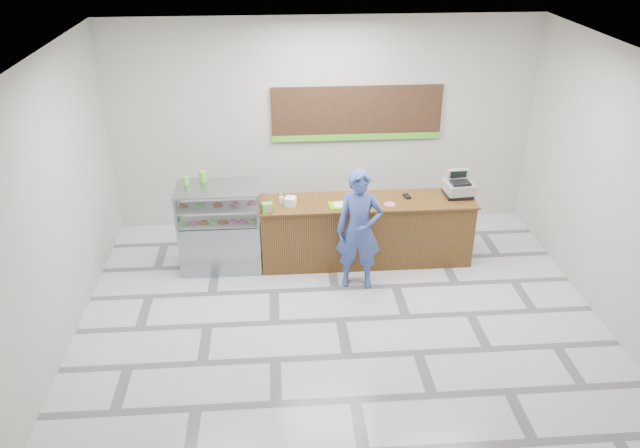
{
  "coord_description": "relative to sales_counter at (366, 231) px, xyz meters",
  "views": [
    {
      "loc": [
        -0.8,
        -6.84,
        5.02
      ],
      "look_at": [
        -0.21,
        0.9,
        1.0
      ],
      "focal_mm": 35.0,
      "sensor_mm": 36.0,
      "label": 1
    }
  ],
  "objects": [
    {
      "name": "card_terminal",
      "position": [
        0.62,
        0.07,
        0.53
      ],
      "size": [
        0.1,
        0.16,
        0.04
      ],
      "primitive_type": "cube",
      "rotation": [
        0.0,
        0.0,
        0.21
      ],
      "color": "black",
      "rests_on": "sales_counter"
    },
    {
      "name": "floor",
      "position": [
        -0.55,
        -1.55,
        -0.52
      ],
      "size": [
        7.0,
        7.0,
        0.0
      ],
      "primitive_type": "plane",
      "color": "#BDBDC1",
      "rests_on": "ground"
    },
    {
      "name": "promo_box",
      "position": [
        -1.5,
        -0.27,
        0.58
      ],
      "size": [
        0.19,
        0.15,
        0.14
      ],
      "primitive_type": "cube",
      "rotation": [
        0.0,
        0.0,
        0.34
      ],
      "color": "#51C02A",
      "rests_on": "sales_counter"
    },
    {
      "name": "napkin_box",
      "position": [
        -1.16,
        -0.07,
        0.58
      ],
      "size": [
        0.19,
        0.19,
        0.13
      ],
      "primitive_type": "cube",
      "rotation": [
        0.0,
        0.0,
        -0.27
      ],
      "color": "white",
      "rests_on": "sales_counter"
    },
    {
      "name": "straw_cup",
      "position": [
        -1.29,
        0.01,
        0.57
      ],
      "size": [
        0.07,
        0.07,
        0.11
      ],
      "primitive_type": "cylinder",
      "color": "silver",
      "rests_on": "sales_counter"
    },
    {
      "name": "green_cup_left",
      "position": [
        -2.67,
        0.13,
        0.88
      ],
      "size": [
        0.08,
        0.08,
        0.13
      ],
      "primitive_type": "cylinder",
      "color": "#51C02A",
      "rests_on": "display_case"
    },
    {
      "name": "green_cup_right",
      "position": [
        -2.44,
        0.22,
        0.89
      ],
      "size": [
        0.1,
        0.1,
        0.16
      ],
      "primitive_type": "cylinder",
      "color": "#51C02A",
      "rests_on": "display_case"
    },
    {
      "name": "serving_tray",
      "position": [
        -0.4,
        -0.14,
        0.52
      ],
      "size": [
        0.38,
        0.28,
        0.02
      ],
      "rotation": [
        0.0,
        0.0,
        0.05
      ],
      "color": "#65CF04",
      "rests_on": "sales_counter"
    },
    {
      "name": "donut_decal",
      "position": [
        0.31,
        -0.15,
        0.52
      ],
      "size": [
        0.17,
        0.17,
        0.0
      ],
      "primitive_type": "cylinder",
      "color": "pink",
      "rests_on": "sales_counter"
    },
    {
      "name": "customer",
      "position": [
        -0.21,
        -0.67,
        0.38
      ],
      "size": [
        0.71,
        0.52,
        1.8
      ],
      "primitive_type": "imported",
      "rotation": [
        0.0,
        0.0,
        -0.15
      ],
      "color": "#364B92",
      "rests_on": "floor"
    },
    {
      "name": "cash_register",
      "position": [
        1.41,
        0.1,
        0.66
      ],
      "size": [
        0.44,
        0.46,
        0.38
      ],
      "rotation": [
        0.0,
        0.0,
        0.1
      ],
      "color": "black",
      "rests_on": "sales_counter"
    },
    {
      "name": "sales_counter",
      "position": [
        0.0,
        0.0,
        0.0
      ],
      "size": [
        3.26,
        0.76,
        1.03
      ],
      "color": "brown",
      "rests_on": "floor"
    },
    {
      "name": "ceiling",
      "position": [
        -0.55,
        -1.55,
        2.98
      ],
      "size": [
        7.0,
        7.0,
        0.0
      ],
      "primitive_type": "plane",
      "rotation": [
        3.14,
        0.0,
        0.0
      ],
      "color": "silver",
      "rests_on": "back_wall"
    },
    {
      "name": "display_case",
      "position": [
        -2.22,
        -0.0,
        0.16
      ],
      "size": [
        1.22,
        0.72,
        1.33
      ],
      "color": "gray",
      "rests_on": "floor"
    },
    {
      "name": "back_wall",
      "position": [
        -0.55,
        1.45,
        1.23
      ],
      "size": [
        7.0,
        0.0,
        7.0
      ],
      "primitive_type": "plane",
      "rotation": [
        1.57,
        0.0,
        0.0
      ],
      "color": "#BDB7AD",
      "rests_on": "floor"
    },
    {
      "name": "menu_board",
      "position": [
        -0.0,
        1.41,
        1.42
      ],
      "size": [
        2.8,
        0.06,
        0.9
      ],
      "color": "black",
      "rests_on": "back_wall"
    }
  ]
}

